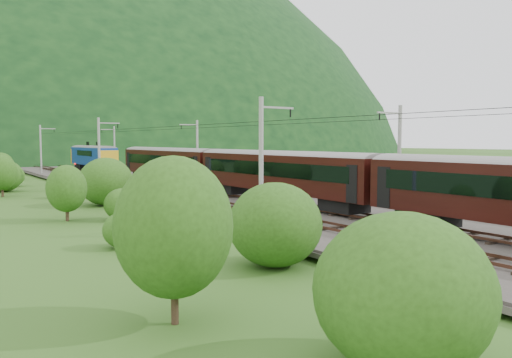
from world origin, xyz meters
TOP-DOWN VIEW (x-y plane):
  - ground at (0.00, 0.00)m, footprint 600.00×600.00m
  - railbed at (0.00, 10.00)m, footprint 14.00×220.00m
  - track_left at (-2.40, 10.00)m, footprint 2.40×220.00m
  - track_right at (2.40, 10.00)m, footprint 2.40×220.00m
  - catenary_left at (-6.12, 32.00)m, footprint 2.54×192.28m
  - catenary_right at (6.12, 32.00)m, footprint 2.54×192.28m
  - overhead_wires at (0.00, 10.00)m, footprint 4.83×198.00m
  - train at (2.40, 9.71)m, footprint 3.02×120.62m
  - hazard_post_near at (-0.32, 25.84)m, footprint 0.16×0.16m
  - hazard_post_far at (0.45, 48.56)m, footprint 0.16×0.16m
  - signal at (-3.21, 54.34)m, footprint 0.22×0.22m
  - vegetation_left at (-12.89, 21.15)m, footprint 11.42×149.51m
  - vegetation_right at (12.39, 9.33)m, footprint 5.06×91.78m

SIDE VIEW (x-z plane):
  - ground at x=0.00m, z-range 0.00..0.00m
  - railbed at x=0.00m, z-range 0.00..0.30m
  - track_left at x=-2.40m, z-range 0.24..0.51m
  - track_right at x=2.40m, z-range 0.24..0.51m
  - hazard_post_near at x=-0.32m, z-range 0.30..1.78m
  - hazard_post_far at x=0.45m, z-range 0.30..1.83m
  - vegetation_right at x=12.39m, z-range -0.11..2.47m
  - signal at x=-3.21m, z-range 0.47..2.46m
  - vegetation_left at x=-12.89m, z-range -0.79..4.94m
  - train at x=2.40m, z-range 0.94..6.20m
  - catenary_left at x=-6.12m, z-range 0.50..8.50m
  - catenary_right at x=6.12m, z-range 0.50..8.50m
  - overhead_wires at x=0.00m, z-range 7.08..7.12m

